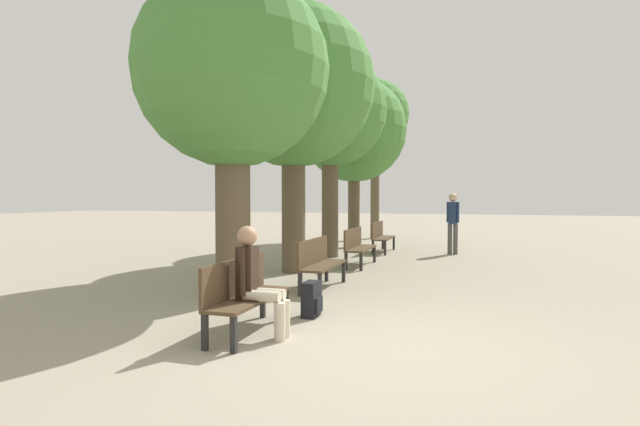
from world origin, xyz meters
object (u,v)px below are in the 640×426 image
at_px(pedestrian_near, 453,219).
at_px(person_seated, 256,279).
at_px(bench_row_0, 243,291).
at_px(tree_row_1, 293,88).
at_px(bench_row_2, 357,244).
at_px(bench_row_1, 319,260).
at_px(bench_row_3, 381,235).
at_px(backpack, 312,299).
at_px(tree_row_2, 330,112).
at_px(tree_row_0, 232,74).
at_px(tree_row_4, 375,115).
at_px(tree_row_3, 354,130).

bearing_deg(pedestrian_near, person_seated, -101.11).
bearing_deg(bench_row_0, tree_row_1, 103.28).
relative_size(bench_row_2, pedestrian_near, 0.93).
xyz_separation_m(bench_row_1, bench_row_3, (0.00, 5.89, 0.00)).
relative_size(bench_row_3, backpack, 3.33).
xyz_separation_m(bench_row_0, tree_row_2, (-1.08, 7.33, 3.33)).
relative_size(tree_row_1, pedestrian_near, 3.35).
xyz_separation_m(bench_row_0, bench_row_3, (0.00, 8.83, 0.00)).
bearing_deg(tree_row_0, tree_row_1, 90.00).
height_order(bench_row_2, tree_row_0, tree_row_0).
bearing_deg(bench_row_2, bench_row_1, -90.00).
relative_size(bench_row_2, backpack, 3.33).
bearing_deg(tree_row_2, bench_row_3, 54.14).
height_order(bench_row_0, bench_row_3, same).
relative_size(bench_row_3, pedestrian_near, 0.93).
distance_m(bench_row_0, bench_row_2, 5.89).
relative_size(tree_row_0, tree_row_1, 0.91).
distance_m(bench_row_0, tree_row_4, 14.07).
bearing_deg(bench_row_0, bench_row_2, 90.00).
bearing_deg(bench_row_3, bench_row_0, -90.00).
xyz_separation_m(bench_row_1, tree_row_3, (-1.08, 7.07, 3.18)).
bearing_deg(tree_row_0, bench_row_3, 81.20).
height_order(bench_row_0, bench_row_1, same).
bearing_deg(bench_row_1, tree_row_3, 98.71).
bearing_deg(tree_row_3, tree_row_2, -90.00).
distance_m(tree_row_2, tree_row_3, 2.68).
distance_m(person_seated, backpack, 1.22).
distance_m(tree_row_1, tree_row_4, 8.84).
distance_m(bench_row_2, backpack, 4.94).
xyz_separation_m(tree_row_0, backpack, (1.61, -0.86, -3.32)).
relative_size(tree_row_1, tree_row_2, 1.05).
height_order(person_seated, backpack, person_seated).
distance_m(tree_row_2, pedestrian_near, 4.48).
bearing_deg(tree_row_0, person_seated, -56.17).
relative_size(bench_row_0, tree_row_1, 0.28).
height_order(tree_row_3, person_seated, tree_row_3).
distance_m(bench_row_0, tree_row_2, 8.13).
bearing_deg(tree_row_3, tree_row_4, 90.00).
xyz_separation_m(bench_row_3, tree_row_3, (-1.08, 1.18, 3.18)).
bearing_deg(backpack, tree_row_0, 151.92).
bearing_deg(backpack, bench_row_1, 104.97).
xyz_separation_m(bench_row_2, backpack, (0.52, -4.90, -0.27)).
xyz_separation_m(bench_row_2, tree_row_0, (-1.08, -4.05, 3.05)).
xyz_separation_m(tree_row_0, tree_row_1, (0.00, 2.75, 0.34)).
distance_m(bench_row_2, tree_row_3, 5.31).
bearing_deg(person_seated, tree_row_4, 95.53).
distance_m(bench_row_2, person_seated, 6.00).
relative_size(tree_row_4, person_seated, 4.71).
bearing_deg(bench_row_3, bench_row_2, -90.00).
relative_size(bench_row_1, pedestrian_near, 0.93).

